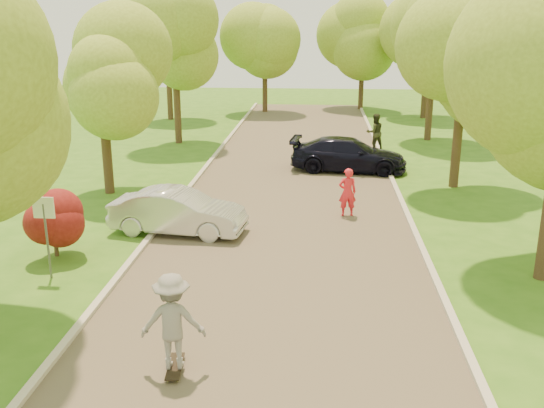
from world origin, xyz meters
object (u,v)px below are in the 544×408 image
(street_sign, at_px, (45,220))
(person_striped, at_px, (347,192))
(silver_sedan, at_px, (178,212))
(longboard, at_px, (175,367))
(skateboarder, at_px, (173,321))
(dark_sedan, at_px, (348,155))
(person_olive, at_px, (375,132))

(street_sign, distance_m, person_striped, 9.76)
(silver_sedan, xyz_separation_m, longboard, (1.70, -7.71, -0.59))
(street_sign, height_order, silver_sedan, street_sign)
(silver_sedan, relative_size, skateboarder, 2.24)
(longboard, height_order, skateboarder, skateboarder)
(street_sign, relative_size, person_striped, 1.31)
(street_sign, xyz_separation_m, skateboarder, (4.20, -4.03, -0.51))
(dark_sedan, xyz_separation_m, longboard, (-3.90, -16.34, -0.63))
(dark_sedan, bearing_deg, street_sign, 152.54)
(street_sign, xyz_separation_m, dark_sedan, (8.10, 12.31, -0.83))
(longboard, relative_size, person_olive, 0.52)
(dark_sedan, relative_size, person_striped, 3.04)
(dark_sedan, bearing_deg, person_olive, -12.71)
(silver_sedan, height_order, person_striped, person_striped)
(person_olive, bearing_deg, street_sign, 39.70)
(skateboarder, relative_size, person_olive, 0.99)
(silver_sedan, xyz_separation_m, person_olive, (7.10, 13.09, 0.25))
(dark_sedan, xyz_separation_m, person_olive, (1.50, 4.46, 0.21))
(dark_sedan, height_order, skateboarder, skateboarder)
(silver_sedan, distance_m, longboard, 7.92)
(longboard, distance_m, person_striped, 10.52)
(longboard, bearing_deg, street_sign, -49.71)
(person_striped, height_order, person_olive, person_olive)
(longboard, bearing_deg, skateboarder, -5.90)
(silver_sedan, relative_size, person_striped, 2.52)
(street_sign, bearing_deg, silver_sedan, 55.78)
(longboard, bearing_deg, silver_sedan, -83.44)
(dark_sedan, bearing_deg, silver_sedan, 152.92)
(street_sign, xyz_separation_m, longboard, (4.20, -4.03, -1.46))
(silver_sedan, relative_size, longboard, 4.27)
(dark_sedan, bearing_deg, skateboarder, 172.48)
(street_sign, height_order, longboard, street_sign)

